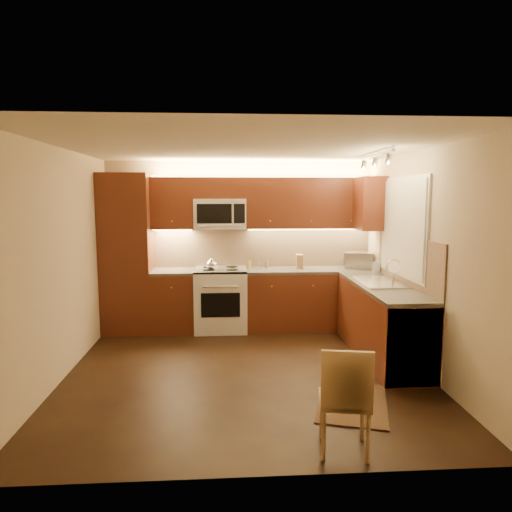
{
  "coord_description": "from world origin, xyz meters",
  "views": [
    {
      "loc": [
        -0.22,
        -5.03,
        1.98
      ],
      "look_at": [
        0.15,
        0.55,
        1.25
      ],
      "focal_mm": 32.32,
      "sensor_mm": 36.0,
      "label": 1
    }
  ],
  "objects": [
    {
      "name": "floor",
      "position": [
        0.0,
        0.0,
        0.0
      ],
      "size": [
        4.0,
        4.0,
        0.01
      ],
      "primitive_type": "cube",
      "color": "black",
      "rests_on": "ground"
    },
    {
      "name": "ceiling",
      "position": [
        0.0,
        0.0,
        2.5
      ],
      "size": [
        4.0,
        4.0,
        0.01
      ],
      "primitive_type": "cube",
      "color": "beige",
      "rests_on": "ground"
    },
    {
      "name": "wall_back",
      "position": [
        0.0,
        2.0,
        1.25
      ],
      "size": [
        4.0,
        0.01,
        2.5
      ],
      "primitive_type": "cube",
      "color": "#BEAC8B",
      "rests_on": "ground"
    },
    {
      "name": "wall_front",
      "position": [
        0.0,
        -2.0,
        1.25
      ],
      "size": [
        4.0,
        0.01,
        2.5
      ],
      "primitive_type": "cube",
      "color": "#BEAC8B",
      "rests_on": "ground"
    },
    {
      "name": "wall_left",
      "position": [
        -2.0,
        0.0,
        1.25
      ],
      "size": [
        0.01,
        4.0,
        2.5
      ],
      "primitive_type": "cube",
      "color": "#BEAC8B",
      "rests_on": "ground"
    },
    {
      "name": "wall_right",
      "position": [
        2.0,
        0.0,
        1.25
      ],
      "size": [
        0.01,
        4.0,
        2.5
      ],
      "primitive_type": "cube",
      "color": "#BEAC8B",
      "rests_on": "ground"
    },
    {
      "name": "pantry",
      "position": [
        -1.65,
        1.7,
        1.15
      ],
      "size": [
        0.7,
        0.6,
        2.3
      ],
      "primitive_type": "cube",
      "color": "#4D2410",
      "rests_on": "floor"
    },
    {
      "name": "base_cab_back_left",
      "position": [
        -0.99,
        1.7,
        0.43
      ],
      "size": [
        0.62,
        0.6,
        0.86
      ],
      "primitive_type": "cube",
      "color": "#4D2410",
      "rests_on": "floor"
    },
    {
      "name": "counter_back_left",
      "position": [
        -0.99,
        1.7,
        0.88
      ],
      "size": [
        0.62,
        0.6,
        0.04
      ],
      "primitive_type": "cube",
      "color": "#363431",
      "rests_on": "base_cab_back_left"
    },
    {
      "name": "base_cab_back_right",
      "position": [
        1.04,
        1.7,
        0.43
      ],
      "size": [
        1.92,
        0.6,
        0.86
      ],
      "primitive_type": "cube",
      "color": "#4D2410",
      "rests_on": "floor"
    },
    {
      "name": "counter_back_right",
      "position": [
        1.04,
        1.7,
        0.88
      ],
      "size": [
        1.92,
        0.6,
        0.04
      ],
      "primitive_type": "cube",
      "color": "#363431",
      "rests_on": "base_cab_back_right"
    },
    {
      "name": "base_cab_right",
      "position": [
        1.7,
        0.4,
        0.43
      ],
      "size": [
        0.6,
        2.0,
        0.86
      ],
      "primitive_type": "cube",
      "color": "#4D2410",
      "rests_on": "floor"
    },
    {
      "name": "counter_right",
      "position": [
        1.7,
        0.4,
        0.88
      ],
      "size": [
        0.6,
        2.0,
        0.04
      ],
      "primitive_type": "cube",
      "color": "#363431",
      "rests_on": "base_cab_right"
    },
    {
      "name": "dishwasher",
      "position": [
        1.7,
        -0.3,
        0.43
      ],
      "size": [
        0.58,
        0.6,
        0.84
      ],
      "primitive_type": "cube",
      "color": "silver",
      "rests_on": "floor"
    },
    {
      "name": "backsplash_back",
      "position": [
        0.35,
        1.99,
        1.2
      ],
      "size": [
        3.3,
        0.02,
        0.6
      ],
      "primitive_type": "cube",
      "color": "tan",
      "rests_on": "wall_back"
    },
    {
      "name": "backsplash_right",
      "position": [
        1.99,
        0.4,
        1.2
      ],
      "size": [
        0.02,
        2.0,
        0.6
      ],
      "primitive_type": "cube",
      "color": "tan",
      "rests_on": "wall_right"
    },
    {
      "name": "upper_cab_back_left",
      "position": [
        -0.99,
        1.82,
        1.88
      ],
      "size": [
        0.62,
        0.35,
        0.75
      ],
      "primitive_type": "cube",
      "color": "#4D2410",
      "rests_on": "wall_back"
    },
    {
      "name": "upper_cab_back_right",
      "position": [
        1.04,
        1.82,
        1.88
      ],
      "size": [
        1.92,
        0.35,
        0.75
      ],
      "primitive_type": "cube",
      "color": "#4D2410",
      "rests_on": "wall_back"
    },
    {
      "name": "upper_cab_bridge",
      "position": [
        -0.3,
        1.82,
        2.09
      ],
      "size": [
        0.76,
        0.35,
        0.31
      ],
      "primitive_type": "cube",
      "color": "#4D2410",
      "rests_on": "wall_back"
    },
    {
      "name": "upper_cab_right_corner",
      "position": [
        1.82,
        1.4,
        1.88
      ],
      "size": [
        0.35,
        0.5,
        0.75
      ],
      "primitive_type": "cube",
      "color": "#4D2410",
      "rests_on": "wall_right"
    },
    {
      "name": "stove",
      "position": [
        -0.3,
        1.68,
        0.46
      ],
      "size": [
        0.76,
        0.65,
        0.92
      ],
      "primitive_type": null,
      "color": "silver",
      "rests_on": "floor"
    },
    {
      "name": "microwave",
      "position": [
        -0.3,
        1.81,
        1.72
      ],
      "size": [
        0.76,
        0.38,
        0.44
      ],
      "primitive_type": null,
      "color": "silver",
      "rests_on": "wall_back"
    },
    {
      "name": "window_frame",
      "position": [
        1.99,
        0.55,
        1.6
      ],
      "size": [
        0.03,
        1.44,
        1.24
      ],
      "primitive_type": "cube",
      "color": "silver",
      "rests_on": "wall_right"
    },
    {
      "name": "window_blinds",
      "position": [
        1.97,
        0.55,
        1.6
      ],
      "size": [
        0.02,
        1.36,
        1.16
      ],
      "primitive_type": "cube",
      "color": "silver",
      "rests_on": "wall_right"
    },
    {
      "name": "sink",
      "position": [
        1.7,
        0.55,
        0.98
      ],
      "size": [
        0.52,
        0.86,
        0.15
      ],
      "primitive_type": null,
      "color": "silver",
      "rests_on": "counter_right"
    },
    {
      "name": "faucet",
      "position": [
        1.88,
        0.55,
        1.05
      ],
      "size": [
        0.2,
        0.04,
        0.3
      ],
      "primitive_type": null,
      "color": "silver",
      "rests_on": "counter_right"
    },
    {
      "name": "track_light_bar",
      "position": [
        1.55,
        0.4,
        2.46
      ],
      "size": [
        0.04,
        1.2,
        0.03
      ],
      "primitive_type": "cube",
      "color": "silver",
      "rests_on": "ceiling"
    },
    {
      "name": "kettle",
      "position": [
        -0.42,
        1.58,
        1.02
      ],
      "size": [
        0.18,
        0.18,
        0.19
      ],
      "primitive_type": null,
      "rotation": [
        0.0,
        0.0,
        -0.05
      ],
      "color": "silver",
      "rests_on": "stove"
    },
    {
      "name": "toaster_oven",
      "position": [
        1.77,
        1.72,
        1.02
      ],
      "size": [
        0.48,
        0.41,
        0.24
      ],
      "primitive_type": "cube",
      "rotation": [
        0.0,
        0.0,
        -0.29
      ],
      "color": "silver",
      "rests_on": "counter_back_right"
    },
    {
      "name": "knife_block",
      "position": [
        0.88,
        1.76,
        1.01
      ],
      "size": [
        0.11,
        0.16,
        0.21
      ],
      "primitive_type": "cube",
      "rotation": [
        0.0,
        0.0,
        -0.09
      ],
      "color": "olive",
      "rests_on": "counter_back_right"
    },
    {
      "name": "spice_jar_a",
      "position": [
        0.3,
        1.86,
        0.95
      ],
      "size": [
        0.05,
        0.05,
        0.1
      ],
      "primitive_type": "cylinder",
      "rotation": [
        0.0,
        0.0,
        -0.06
      ],
      "color": "silver",
      "rests_on": "counter_back_right"
    },
    {
      "name": "spice_jar_b",
      "position": [
        0.39,
        1.81,
        0.95
      ],
      "size": [
        0.05,
        0.05,
        0.1
      ],
      "primitive_type": "cylinder",
      "rotation": [
        0.0,
        0.0,
        -0.19
      ],
      "color": "brown",
      "rests_on": "counter_back_right"
    },
    {
      "name": "spice_jar_c",
      "position": [
        0.42,
        1.9,
        0.95
      ],
      "size": [
        0.05,
        0.05,
        0.1
      ],
      "primitive_type": "cylinder",
      "rotation": [
        0.0,
        0.0,
        0.31
      ],
      "color": "silver",
      "rests_on": "counter_back_right"
    },
    {
      "name": "spice_jar_d",
      "position": [
        0.14,
        1.87,
        0.95
      ],
      "size": [
        0.06,
        0.06,
        0.1
      ],
      "primitive_type": "cylinder",
      "rotation": [
        0.0,
        0.0,
        0.38
      ],
      "color": "#AE9234",
      "rests_on": "counter_back_right"
    },
    {
      "name": "soap_bottle",
      "position": [
        1.93,
        1.34,
        1.0
      ],
      "size": [
        0.11,
        0.11,
        0.21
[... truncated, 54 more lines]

